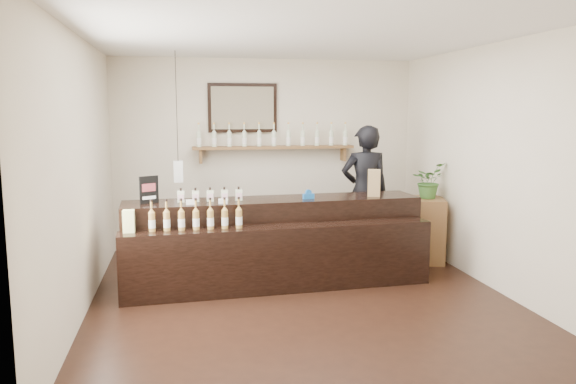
% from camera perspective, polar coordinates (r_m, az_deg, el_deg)
% --- Properties ---
extents(ground, '(5.00, 5.00, 0.00)m').
position_cam_1_polar(ground, '(6.34, 1.24, -10.53)').
color(ground, black).
rests_on(ground, ground).
extents(room_shell, '(5.00, 5.00, 5.00)m').
position_cam_1_polar(room_shell, '(6.01, 1.29, 5.04)').
color(room_shell, beige).
rests_on(room_shell, ground).
extents(back_wall_decor, '(2.66, 0.96, 1.69)m').
position_cam_1_polar(back_wall_decor, '(8.32, -3.19, 6.30)').
color(back_wall_decor, brown).
rests_on(back_wall_decor, ground).
extents(counter, '(3.58, 1.11, 1.16)m').
position_cam_1_polar(counter, '(6.71, -1.31, -5.31)').
color(counter, black).
rests_on(counter, ground).
extents(promo_sign, '(0.21, 0.12, 0.32)m').
position_cam_1_polar(promo_sign, '(6.57, -13.94, 0.22)').
color(promo_sign, black).
rests_on(promo_sign, counter).
extents(paper_bag, '(0.18, 0.16, 0.33)m').
position_cam_1_polar(paper_bag, '(6.99, 8.72, 0.91)').
color(paper_bag, olive).
rests_on(paper_bag, counter).
extents(tape_dispenser, '(0.14, 0.08, 0.11)m').
position_cam_1_polar(tape_dispenser, '(6.74, 2.10, -0.33)').
color(tape_dispenser, '#16579F').
rests_on(tape_dispenser, counter).
extents(side_cabinet, '(0.59, 0.70, 0.87)m').
position_cam_1_polar(side_cabinet, '(7.88, 13.88, -3.74)').
color(side_cabinet, brown).
rests_on(side_cabinet, ground).
extents(potted_plant, '(0.57, 0.56, 0.48)m').
position_cam_1_polar(potted_plant, '(7.77, 14.06, 1.13)').
color(potted_plant, '#376528').
rests_on(potted_plant, side_cabinet).
extents(shopkeeper, '(0.77, 0.52, 2.08)m').
position_cam_1_polar(shopkeeper, '(7.89, 7.81, 0.91)').
color(shopkeeper, black).
rests_on(shopkeeper, ground).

